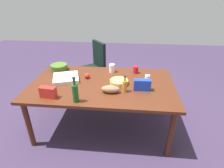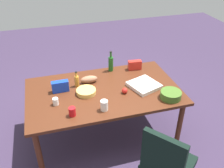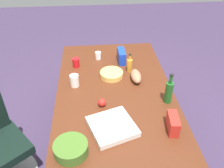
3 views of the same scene
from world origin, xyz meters
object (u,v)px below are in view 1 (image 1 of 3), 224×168
(wine_bottle, at_px, (75,92))
(paper_cup, at_px, (147,78))
(chip_bowl, at_px, (119,82))
(bread_loaf, at_px, (111,89))
(red_solo_cup, at_px, (136,70))
(salad_bowl, at_px, (59,67))
(office_chair, at_px, (93,72))
(dressing_bottle, at_px, (125,86))
(apple_red, at_px, (87,76))
(chip_bag_red, at_px, (48,92))
(pizza_box, at_px, (66,78))
(mayo_jar, at_px, (112,68))
(conference_table, at_px, (102,88))
(chip_bag_blue, at_px, (142,85))

(wine_bottle, bearing_deg, paper_cup, -144.26)
(wine_bottle, distance_m, chip_bowl, 0.70)
(wine_bottle, relative_size, bread_loaf, 1.32)
(red_solo_cup, relative_size, salad_bowl, 0.41)
(office_chair, distance_m, dressing_bottle, 1.60)
(apple_red, height_order, paper_cup, paper_cup)
(chip_bag_red, distance_m, bread_loaf, 0.77)
(pizza_box, distance_m, bread_loaf, 0.77)
(mayo_jar, relative_size, salad_bowl, 0.49)
(red_solo_cup, bearing_deg, pizza_box, 18.15)
(red_solo_cup, height_order, salad_bowl, red_solo_cup)
(office_chair, bearing_deg, apple_red, 97.15)
(mayo_jar, bearing_deg, wine_bottle, 69.44)
(office_chair, relative_size, chip_bowl, 3.99)
(conference_table, distance_m, wine_bottle, 0.58)
(conference_table, bearing_deg, salad_bowl, -27.69)
(dressing_bottle, distance_m, red_solo_cup, 0.63)
(chip_bag_red, xyz_separation_m, mayo_jar, (-0.70, -0.84, -0.00))
(chip_bag_blue, bearing_deg, wine_bottle, 24.15)
(chip_bowl, height_order, salad_bowl, salad_bowl)
(chip_bag_blue, distance_m, mayo_jar, 0.71)
(chip_bag_blue, relative_size, bread_loaf, 0.92)
(dressing_bottle, xyz_separation_m, paper_cup, (-0.32, -0.34, -0.04))
(conference_table, height_order, office_chair, office_chair)
(conference_table, height_order, bread_loaf, bread_loaf)
(pizza_box, xyz_separation_m, red_solo_cup, (-1.03, -0.34, 0.03))
(apple_red, distance_m, chip_bag_blue, 0.85)
(pizza_box, bearing_deg, salad_bowl, -75.25)
(wine_bottle, distance_m, bread_loaf, 0.46)
(red_solo_cup, height_order, bread_loaf, red_solo_cup)
(salad_bowl, bearing_deg, chip_bowl, 158.62)
(office_chair, xyz_separation_m, apple_red, (-0.13, 1.02, 0.40))
(chip_bag_blue, bearing_deg, red_solo_cup, -82.19)
(chip_bag_red, height_order, bread_loaf, chip_bag_red)
(mayo_jar, xyz_separation_m, salad_bowl, (0.87, 0.00, -0.02))
(wine_bottle, bearing_deg, conference_table, -116.20)
(office_chair, height_order, dressing_bottle, office_chair)
(chip_bowl, xyz_separation_m, salad_bowl, (1.01, -0.40, 0.02))
(apple_red, relative_size, chip_bag_blue, 0.35)
(apple_red, height_order, chip_bowl, apple_red)
(chip_bag_red, bearing_deg, wine_bottle, 170.74)
(apple_red, xyz_separation_m, pizza_box, (0.30, 0.07, -0.01))
(apple_red, height_order, chip_bag_red, chip_bag_red)
(dressing_bottle, bearing_deg, office_chair, -62.90)
(bread_loaf, bearing_deg, pizza_box, -24.59)
(chip_bag_blue, bearing_deg, dressing_bottle, 15.95)
(office_chair, height_order, chip_bag_red, office_chair)
(wine_bottle, distance_m, apple_red, 0.64)
(dressing_bottle, height_order, chip_bag_blue, dressing_bottle)
(chip_bag_red, bearing_deg, pizza_box, -95.89)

